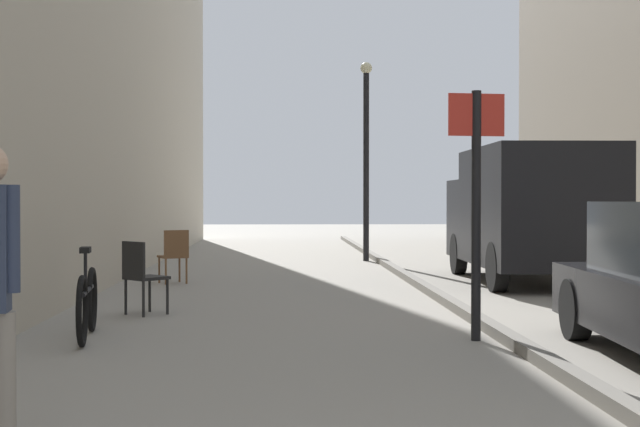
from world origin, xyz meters
The scene contains 8 objects.
ground_plane centered at (0.00, 12.00, 0.00)m, with size 80.00×80.00×0.00m, color gray.
kerb_strip centered at (1.58, 12.00, 0.06)m, with size 0.16×40.00×0.12m, color slate.
delivery_van centered at (3.65, 14.46, 1.27)m, with size 2.16×5.02×2.36m.
street_sign_post centered at (1.29, 8.01, 1.55)m, with size 0.60×0.10×2.60m.
lamp_post centered at (1.31, 20.15, 2.72)m, with size 0.28×0.28×4.76m.
bicycle_leaning centered at (-2.77, 8.28, 0.38)m, with size 0.26×1.77×0.98m.
cafe_chair_near_window centered at (-2.59, 14.47, 0.55)m, with size 0.59×0.59×0.94m.
cafe_chair_by_doorway centered at (-2.51, 10.22, 0.55)m, with size 0.62×0.62×0.94m.
Camera 1 is at (-0.74, -1.20, 1.47)m, focal length 50.20 mm.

